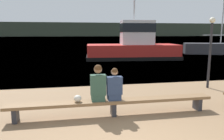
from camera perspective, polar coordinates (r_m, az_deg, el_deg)
The scene contains 9 objects.
water_surface at distance 129.55m, azimuth -10.08°, elevation 8.50°, with size 240.00×240.00×0.00m, color #386084.
far_shoreline at distance 157.22m, azimuth -10.22°, elevation 10.37°, with size 600.00×12.00×9.30m, color #384233.
bench_main at distance 6.32m, azimuth 0.33°, elevation -8.56°, with size 5.91×0.41×0.46m.
person_left at distance 6.11m, azimuth -3.66°, elevation -3.81°, with size 0.42×0.39×1.04m.
person_right at distance 6.20m, azimuth 0.61°, elevation -4.32°, with size 0.42×0.37×0.93m.
shopping_bag at distance 6.17m, azimuth -8.96°, elevation -7.36°, with size 0.21×0.20×0.20m.
tugboat_red at distance 20.06m, azimuth 5.65°, elevation 6.01°, with size 8.56×3.99×6.15m.
moored_sailboat at distance 27.42m, azimuth 27.26°, elevation 4.98°, with size 8.73×5.01×6.83m.
deck_lamp_post at distance 10.12m, azimuth 24.37°, elevation 6.13°, with size 0.24×0.24×2.99m.
Camera 1 is at (-1.09, -3.53, 2.35)m, focal length 35.00 mm.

